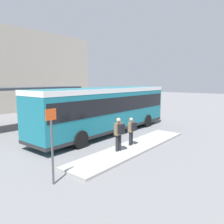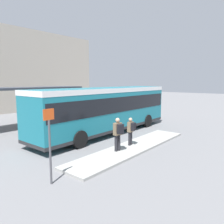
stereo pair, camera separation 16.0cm
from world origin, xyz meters
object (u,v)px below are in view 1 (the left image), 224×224
object	(u,v)px
bicycle_red	(137,111)
potted_planter_near_shelter	(68,117)
pedestrian_companion	(119,132)
platform_sign	(52,143)
pedestrian_waiting	(132,129)
city_bus	(107,107)
bicycle_yellow	(124,110)
bicycle_white	(130,111)
potted_planter_far_side	(30,123)

from	to	relation	value
bicycle_red	potted_planter_near_shelter	distance (m)	9.11
pedestrian_companion	platform_sign	bearing A→B (deg)	104.04
pedestrian_waiting	potted_planter_near_shelter	world-z (taller)	pedestrian_waiting
city_bus	bicycle_red	bearing A→B (deg)	18.65
pedestrian_companion	platform_sign	size ratio (longest dim) A/B	0.63
city_bus	platform_sign	xyz separation A→B (m)	(-7.41, -3.66, -0.36)
pedestrian_waiting	bicycle_yellow	size ratio (longest dim) A/B	0.97
bicycle_white	platform_sign	xyz separation A→B (m)	(-16.27, -7.59, 1.22)
city_bus	potted_planter_near_shelter	xyz separation A→B (m)	(-0.07, 4.31, -1.18)
bicycle_red	bicycle_yellow	size ratio (longest dim) A/B	1.09
city_bus	pedestrian_waiting	bearing A→B (deg)	-118.02
bicycle_red	potted_planter_far_side	distance (m)	12.39
city_bus	bicycle_white	bearing A→B (deg)	23.79
bicycle_red	bicycle_white	xyz separation A→B (m)	(-0.08, 0.89, -0.05)
bicycle_red	city_bus	bearing A→B (deg)	107.63
pedestrian_companion	bicycle_red	bearing A→B (deg)	-50.64
pedestrian_waiting	bicycle_yellow	bearing A→B (deg)	-58.11
potted_planter_near_shelter	potted_planter_far_side	xyz separation A→B (m)	(-3.26, 0.36, -0.06)
city_bus	bicycle_white	world-z (taller)	city_bus
city_bus	potted_planter_far_side	size ratio (longest dim) A/B	9.21
city_bus	pedestrian_waiting	size ratio (longest dim) A/B	7.63
bicycle_red	potted_planter_far_side	size ratio (longest dim) A/B	1.35
bicycle_white	potted_planter_near_shelter	size ratio (longest dim) A/B	1.07
city_bus	potted_planter_far_side	bearing A→B (deg)	125.40
city_bus	potted_planter_near_shelter	bearing A→B (deg)	90.88
city_bus	pedestrian_companion	distance (m)	4.69
platform_sign	bicycle_red	bearing A→B (deg)	22.27
potted_planter_near_shelter	potted_planter_far_side	distance (m)	3.28
city_bus	bicycle_white	xyz separation A→B (m)	(8.87, 3.93, -1.59)
pedestrian_waiting	bicycle_yellow	xyz separation A→B (m)	(10.67, 8.17, -0.67)
bicycle_white	pedestrian_waiting	bearing A→B (deg)	115.02
platform_sign	bicycle_white	bearing A→B (deg)	24.99
pedestrian_companion	potted_planter_far_side	xyz separation A→B (m)	(-0.24, 8.11, -0.46)
city_bus	pedestrian_companion	xyz separation A→B (m)	(-3.10, -3.44, -0.79)
potted_planter_far_side	bicycle_yellow	bearing A→B (deg)	0.67
pedestrian_waiting	bicycle_white	bearing A→B (deg)	-61.18
city_bus	pedestrian_waiting	distance (m)	3.89
bicycle_yellow	city_bus	bearing A→B (deg)	128.40
platform_sign	pedestrian_waiting	bearing A→B (deg)	3.17
bicycle_white	potted_planter_near_shelter	xyz separation A→B (m)	(-8.94, 0.39, 0.40)
potted_planter_near_shelter	platform_sign	distance (m)	10.86
bicycle_white	platform_sign	distance (m)	18.00
city_bus	platform_sign	world-z (taller)	city_bus
pedestrian_companion	potted_planter_far_side	world-z (taller)	pedestrian_companion
city_bus	bicycle_white	size ratio (longest dim) A/B	7.99
bicycle_white	platform_sign	bearing A→B (deg)	105.67
pedestrian_companion	potted_planter_far_side	size ratio (longest dim) A/B	1.33
bicycle_red	potted_planter_near_shelter	bearing A→B (deg)	80.82
pedestrian_waiting	platform_sign	size ratio (longest dim) A/B	0.57
pedestrian_waiting	bicycle_white	distance (m)	12.91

